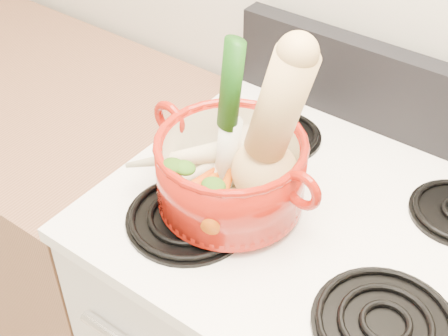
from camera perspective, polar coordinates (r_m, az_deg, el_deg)
The scene contains 19 objects.
cooktop at distance 1.15m, azimuth 9.25°, elevation -4.73°, with size 0.78×0.67×0.03m, color white.
control_backsplash at distance 1.31m, azimuth 16.21°, elevation 6.20°, with size 0.76×0.05×0.18m, color black.
counter_left at distance 2.05m, azimuth -19.29°, elevation -1.48°, with size 1.36×0.65×0.90m, color brown.
burner_front_left at distance 1.11m, azimuth -3.29°, elevation -4.48°, with size 0.22×0.22×0.02m, color black.
burner_front_right at distance 0.99m, azimuth 14.55°, elevation -13.59°, with size 0.22×0.22×0.02m, color black.
burner_back_left at distance 1.30m, azimuth 5.10°, elevation 3.07°, with size 0.17×0.17×0.02m, color black.
dutch_oven at distance 1.09m, azimuth 0.63°, elevation -0.32°, with size 0.26×0.26×0.13m, color maroon.
pot_handle_left at distance 1.14m, azimuth -5.02°, elevation 4.52°, with size 0.07×0.07×0.02m, color maroon.
pot_handle_right at distance 0.99m, azimuth 7.14°, elevation -2.03°, with size 0.07×0.07×0.02m, color maroon.
squash at distance 1.00m, azimuth 4.59°, elevation 3.64°, with size 0.12×0.12×0.30m, color tan, non-canonical shape.
leek at distance 1.04m, azimuth 0.38°, elevation 4.88°, with size 0.04×0.04×0.29m, color silver.
ginger at distance 1.14m, azimuth 4.86°, elevation 0.88°, with size 0.08×0.06×0.04m, color #DABD86.
parsnip_0 at distance 1.12m, azimuth -1.16°, elevation 0.25°, with size 0.04×0.04×0.22m, color beige.
parsnip_1 at distance 1.13m, azimuth -0.90°, elevation 0.94°, with size 0.04×0.04×0.21m, color beige.
parsnip_2 at distance 1.12m, azimuth 0.29°, elevation 1.04°, with size 0.04×0.04×0.19m, color beige.
parsnip_3 at distance 1.12m, azimuth -4.00°, elevation 1.14°, with size 0.04×0.04×0.20m, color #EEE8C2.
carrot_0 at distance 1.10m, azimuth -1.17°, elevation -1.15°, with size 0.03×0.03×0.15m, color #E0550B.
carrot_1 at distance 1.09m, azimuth -2.17°, elevation -1.36°, with size 0.03×0.03×0.15m, color #DE480B.
carrot_2 at distance 1.05m, azimuth -0.06°, elevation -2.32°, with size 0.03×0.03×0.17m, color #C14E09.
Camera 1 is at (0.33, 0.65, 1.74)m, focal length 50.00 mm.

